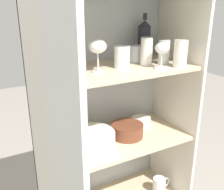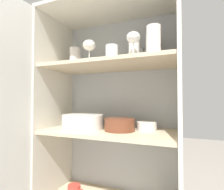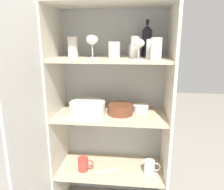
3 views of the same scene
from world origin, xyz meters
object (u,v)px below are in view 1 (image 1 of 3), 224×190
at_px(wine_bottle, 144,40).
at_px(mixing_bowl_large, 127,130).
at_px(plate_stack_white, 90,141).
at_px(serving_bowl_small, 141,121).

distance_m(wine_bottle, mixing_bowl_large, 0.51).
relative_size(plate_stack_white, mixing_bowl_large, 1.43).
bearing_deg(wine_bottle, plate_stack_white, -161.24).
bearing_deg(mixing_bowl_large, wine_bottle, 33.53).
distance_m(mixing_bowl_large, serving_bowl_small, 0.16).
relative_size(mixing_bowl_large, serving_bowl_small, 1.52).
xyz_separation_m(plate_stack_white, mixing_bowl_large, (0.23, 0.02, -0.01)).
distance_m(plate_stack_white, mixing_bowl_large, 0.23).
bearing_deg(wine_bottle, mixing_bowl_large, -146.47).
bearing_deg(serving_bowl_small, mixing_bowl_large, -153.40).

